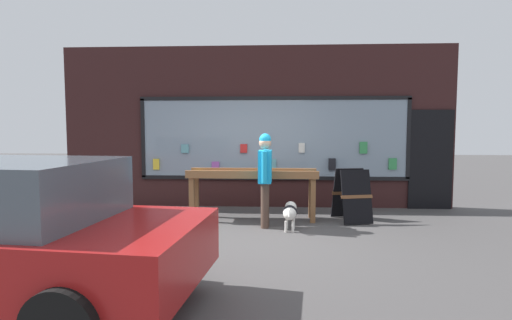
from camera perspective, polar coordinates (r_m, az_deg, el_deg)
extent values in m
plane|color=#474444|center=(6.55, -1.09, -10.61)|extent=(40.00, 40.00, 0.00)
cube|color=#331919|center=(8.71, 0.03, 4.70)|extent=(8.40, 0.20, 3.47)
cube|color=gray|center=(8.58, 2.52, 3.11)|extent=(5.68, 0.03, 1.71)
cube|color=black|center=(8.60, 2.54, 8.81)|extent=(5.76, 0.06, 0.08)
cube|color=black|center=(8.64, 2.50, -2.56)|extent=(5.76, 0.06, 0.08)
cube|color=black|center=(9.06, -15.79, 3.02)|extent=(0.08, 0.06, 1.71)
cube|color=black|center=(9.01, 20.93, 2.88)|extent=(0.08, 0.06, 1.71)
cube|color=yellow|center=(8.96, -14.06, -0.58)|extent=(0.13, 0.03, 0.23)
cube|color=#5999A5|center=(8.77, -10.11, 1.61)|extent=(0.16, 0.03, 0.18)
cube|color=#994CA5|center=(8.67, -5.81, -0.84)|extent=(0.16, 0.03, 0.19)
cube|color=red|center=(8.57, -1.76, 1.66)|extent=(0.15, 0.03, 0.19)
cube|color=#5999A5|center=(8.57, 2.38, -0.66)|extent=(0.16, 0.03, 0.24)
cube|color=silver|center=(8.56, 6.54, 1.74)|extent=(0.13, 0.03, 0.21)
cube|color=black|center=(8.65, 10.82, -0.61)|extent=(0.15, 0.03, 0.26)
cube|color=#338C4C|center=(8.73, 15.09, 1.70)|extent=(0.16, 0.03, 0.25)
cube|color=#338C4C|center=(8.91, 18.94, -0.53)|extent=(0.17, 0.03, 0.24)
cube|color=black|center=(9.19, 23.69, 0.04)|extent=(0.90, 0.04, 2.10)
cube|color=brown|center=(7.48, -9.17, -5.59)|extent=(0.09, 0.09, 0.81)
cube|color=brown|center=(7.33, 8.13, -5.78)|extent=(0.09, 0.09, 0.81)
cube|color=brown|center=(7.88, -8.51, -5.06)|extent=(0.09, 0.09, 0.81)
cube|color=brown|center=(7.74, 7.87, -5.23)|extent=(0.09, 0.09, 0.81)
cube|color=brown|center=(7.46, -0.50, -2.27)|extent=(2.42, 0.59, 0.04)
cube|color=brown|center=(7.20, -0.64, -2.04)|extent=(2.42, 0.07, 0.12)
cube|color=brown|center=(7.71, -0.37, -1.60)|extent=(2.42, 0.07, 0.12)
cube|color=yellow|center=(7.77, -8.21, -1.80)|extent=(0.16, 0.24, 0.03)
cube|color=red|center=(7.48, -4.59, -2.01)|extent=(0.14, 0.22, 0.03)
cube|color=yellow|center=(7.34, -0.35, -2.09)|extent=(0.15, 0.20, 0.03)
cube|color=#338C4C|center=(7.40, 3.38, -2.04)|extent=(0.17, 0.22, 0.03)
cube|color=#5999A5|center=(7.62, 7.75, -1.95)|extent=(0.16, 0.24, 0.02)
cylinder|color=#4C382D|center=(6.88, 1.27, -6.52)|extent=(0.14, 0.14, 0.78)
cylinder|color=#4C382D|center=(7.03, 1.33, -6.28)|extent=(0.14, 0.14, 0.78)
cube|color=#19A5E0|center=(6.86, 1.31, -0.92)|extent=(0.23, 0.44, 0.55)
cylinder|color=#19A5E0|center=(6.58, 1.19, -1.03)|extent=(0.09, 0.09, 0.53)
cylinder|color=#19A5E0|center=(7.14, 1.43, -0.60)|extent=(0.09, 0.09, 0.53)
sphere|color=tan|center=(6.83, 1.32, 2.44)|extent=(0.21, 0.21, 0.21)
sphere|color=#19A5E0|center=(6.83, 1.32, 2.97)|extent=(0.20, 0.20, 0.20)
ellipsoid|color=white|center=(6.76, 4.86, -7.54)|extent=(0.26, 0.43, 0.23)
ellipsoid|color=black|center=(6.76, 4.86, -7.45)|extent=(0.26, 0.27, 0.24)
sphere|color=white|center=(6.99, 4.97, -6.74)|extent=(0.21, 0.21, 0.21)
cylinder|color=white|center=(6.52, 4.75, -7.67)|extent=(0.04, 0.10, 0.12)
cylinder|color=white|center=(6.93, 5.38, -9.00)|extent=(0.04, 0.04, 0.18)
cylinder|color=white|center=(6.93, 4.42, -8.98)|extent=(0.04, 0.04, 0.18)
cylinder|color=white|center=(6.68, 5.29, -9.50)|extent=(0.04, 0.04, 0.18)
cylinder|color=white|center=(6.69, 4.29, -9.48)|extent=(0.04, 0.04, 0.18)
cube|color=black|center=(7.39, 14.19, -5.12)|extent=(0.58, 0.36, 0.96)
cube|color=brown|center=(7.39, 14.19, -5.12)|extent=(0.58, 0.17, 0.07)
cube|color=black|center=(7.81, 12.85, -4.57)|extent=(0.58, 0.36, 0.96)
cube|color=brown|center=(7.81, 12.85, -4.57)|extent=(0.58, 0.17, 0.07)
cylinder|color=black|center=(4.74, -14.05, -12.90)|extent=(0.61, 0.24, 0.60)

